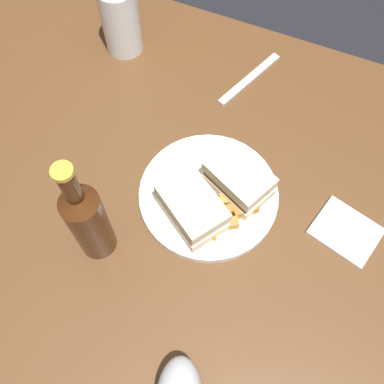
% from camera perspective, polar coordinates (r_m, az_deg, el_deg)
% --- Properties ---
extents(ground_plane, '(6.00, 6.00, 0.00)m').
position_cam_1_polar(ground_plane, '(1.55, -1.15, -13.06)').
color(ground_plane, black).
extents(dining_table, '(1.18, 0.95, 0.75)m').
position_cam_1_polar(dining_table, '(1.19, -1.48, -8.89)').
color(dining_table, brown).
rests_on(dining_table, ground).
extents(plate, '(0.25, 0.25, 0.02)m').
position_cam_1_polar(plate, '(0.84, 2.07, -0.39)').
color(plate, white).
rests_on(plate, dining_table).
extents(sandwich_half_left, '(0.14, 0.13, 0.06)m').
position_cam_1_polar(sandwich_half_left, '(0.78, 0.03, -2.03)').
color(sandwich_half_left, beige).
rests_on(sandwich_half_left, plate).
extents(sandwich_half_right, '(0.13, 0.12, 0.06)m').
position_cam_1_polar(sandwich_half_right, '(0.81, 5.82, 1.50)').
color(sandwich_half_right, beige).
rests_on(sandwich_half_right, plate).
extents(potato_wedge_front, '(0.05, 0.05, 0.02)m').
position_cam_1_polar(potato_wedge_front, '(0.81, 5.98, -1.60)').
color(potato_wedge_front, '#AD702D').
rests_on(potato_wedge_front, plate).
extents(potato_wedge_middle, '(0.05, 0.04, 0.02)m').
position_cam_1_polar(potato_wedge_middle, '(0.81, 6.70, -2.26)').
color(potato_wedge_middle, '#AD702D').
rests_on(potato_wedge_middle, plate).
extents(potato_wedge_back, '(0.04, 0.04, 0.02)m').
position_cam_1_polar(potato_wedge_back, '(0.83, 4.88, -0.19)').
color(potato_wedge_back, '#AD702D').
rests_on(potato_wedge_back, plate).
extents(potato_wedge_left_edge, '(0.06, 0.04, 0.02)m').
position_cam_1_polar(potato_wedge_left_edge, '(0.82, 5.37, -0.96)').
color(potato_wedge_left_edge, gold).
rests_on(potato_wedge_left_edge, plate).
extents(potato_wedge_right_edge, '(0.05, 0.04, 0.02)m').
position_cam_1_polar(potato_wedge_right_edge, '(0.80, 4.23, -4.03)').
color(potato_wedge_right_edge, '#B77F33').
rests_on(potato_wedge_right_edge, plate).
extents(potato_wedge_stray, '(0.04, 0.05, 0.02)m').
position_cam_1_polar(potato_wedge_stray, '(0.80, 2.27, -4.18)').
color(potato_wedge_stray, gold).
rests_on(potato_wedge_stray, plate).
extents(pint_glass, '(0.08, 0.08, 0.15)m').
position_cam_1_polar(pint_glass, '(1.02, -8.80, 20.02)').
color(pint_glass, white).
rests_on(pint_glass, dining_table).
extents(cider_bottle, '(0.06, 0.06, 0.26)m').
position_cam_1_polar(cider_bottle, '(0.73, -12.90, -3.38)').
color(cider_bottle, '#47230F').
rests_on(cider_bottle, dining_table).
extents(napkin, '(0.13, 0.12, 0.01)m').
position_cam_1_polar(napkin, '(0.86, 18.60, -4.68)').
color(napkin, white).
rests_on(napkin, dining_table).
extents(fork, '(0.08, 0.17, 0.01)m').
position_cam_1_polar(fork, '(1.00, 7.17, 13.80)').
color(fork, silver).
rests_on(fork, dining_table).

